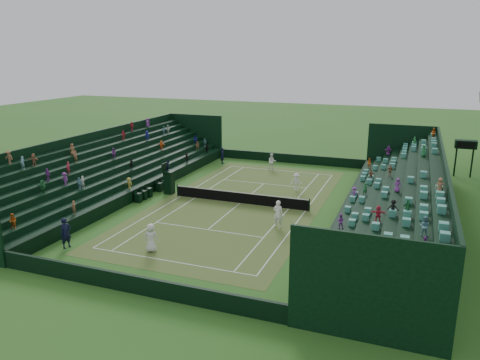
# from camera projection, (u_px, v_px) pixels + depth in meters

# --- Properties ---
(ground) EXTENTS (160.00, 160.00, 0.00)m
(ground) POSITION_uv_depth(u_px,v_px,m) (240.00, 203.00, 38.51)
(ground) COLOR #386C22
(ground) RESTS_ON ground
(court_surface) EXTENTS (12.97, 26.77, 0.01)m
(court_surface) POSITION_uv_depth(u_px,v_px,m) (240.00, 203.00, 38.51)
(court_surface) COLOR #2C6923
(court_surface) RESTS_ON ground
(perimeter_wall_north) EXTENTS (17.17, 0.20, 1.00)m
(perimeter_wall_north) POSITION_uv_depth(u_px,v_px,m) (290.00, 158.00, 52.71)
(perimeter_wall_north) COLOR black
(perimeter_wall_north) RESTS_ON ground
(perimeter_wall_south) EXTENTS (17.17, 0.20, 1.00)m
(perimeter_wall_south) POSITION_uv_depth(u_px,v_px,m) (131.00, 284.00, 24.04)
(perimeter_wall_south) COLOR black
(perimeter_wall_south) RESTS_ON ground
(perimeter_wall_east) EXTENTS (0.20, 31.77, 1.00)m
(perimeter_wall_east) POSITION_uv_depth(u_px,v_px,m) (344.00, 209.00, 35.48)
(perimeter_wall_east) COLOR black
(perimeter_wall_east) RESTS_ON ground
(perimeter_wall_west) EXTENTS (0.20, 31.77, 1.00)m
(perimeter_wall_west) POSITION_uv_depth(u_px,v_px,m) (150.00, 187.00, 41.28)
(perimeter_wall_west) COLOR black
(perimeter_wall_west) RESTS_ON ground
(north_grandstand) EXTENTS (6.60, 32.00, 4.90)m
(north_grandstand) POSITION_uv_depth(u_px,v_px,m) (404.00, 202.00, 33.77)
(north_grandstand) COLOR black
(north_grandstand) RESTS_ON ground
(south_grandstand) EXTENTS (6.60, 32.00, 4.90)m
(south_grandstand) POSITION_uv_depth(u_px,v_px,m) (110.00, 172.00, 42.43)
(south_grandstand) COLOR black
(south_grandstand) RESTS_ON ground
(tennis_net) EXTENTS (11.67, 0.10, 1.06)m
(tennis_net) POSITION_uv_depth(u_px,v_px,m) (240.00, 197.00, 38.37)
(tennis_net) COLOR black
(tennis_net) RESTS_ON ground
(scoreboard_tower) EXTENTS (2.00, 1.00, 3.70)m
(scoreboard_tower) POSITION_uv_depth(u_px,v_px,m) (466.00, 146.00, 46.06)
(scoreboard_tower) COLOR black
(scoreboard_tower) RESTS_ON ground
(umpire_chair) EXTENTS (0.96, 0.96, 3.03)m
(umpire_chair) POSITION_uv_depth(u_px,v_px,m) (169.00, 179.00, 40.92)
(umpire_chair) COLOR black
(umpire_chair) RESTS_ON ground
(courtside_chairs) EXTENTS (0.52, 5.49, 1.12)m
(courtside_chairs) POSITION_uv_depth(u_px,v_px,m) (154.00, 189.00, 40.98)
(courtside_chairs) COLOR black
(courtside_chairs) RESTS_ON ground
(player_near_west) EXTENTS (1.00, 0.76, 1.83)m
(player_near_west) POSITION_uv_depth(u_px,v_px,m) (151.00, 238.00, 28.92)
(player_near_west) COLOR silver
(player_near_west) RESTS_ON ground
(player_near_east) EXTENTS (0.75, 0.50, 2.00)m
(player_near_east) POSITION_uv_depth(u_px,v_px,m) (278.00, 214.00, 32.97)
(player_near_east) COLOR white
(player_near_east) RESTS_ON ground
(player_far_west) EXTENTS (1.06, 0.96, 1.77)m
(player_far_west) POSITION_uv_depth(u_px,v_px,m) (272.00, 162.00, 49.42)
(player_far_west) COLOR white
(player_far_west) RESTS_ON ground
(player_far_east) EXTENTS (1.18, 0.91, 1.61)m
(player_far_east) POSITION_uv_depth(u_px,v_px,m) (296.00, 182.00, 41.91)
(player_far_east) COLOR white
(player_far_east) RESTS_ON ground
(line_judge_north) EXTENTS (0.62, 0.77, 1.84)m
(line_judge_north) POSITION_uv_depth(u_px,v_px,m) (222.00, 155.00, 52.23)
(line_judge_north) COLOR black
(line_judge_north) RESTS_ON ground
(line_judge_south) EXTENTS (0.69, 0.84, 1.98)m
(line_judge_south) POSITION_uv_depth(u_px,v_px,m) (66.00, 233.00, 29.49)
(line_judge_south) COLOR black
(line_judge_south) RESTS_ON ground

